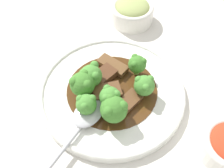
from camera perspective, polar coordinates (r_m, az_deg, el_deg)
The scene contains 15 objects.
ground_plane at distance 0.53m, azimuth 0.00°, elevation -2.23°, with size 4.00×4.00×0.00m, color silver.
main_plate at distance 0.52m, azimuth 0.00°, elevation -1.60°, with size 0.29×0.29×0.02m.
beef_strip_0 at distance 0.53m, azimuth -1.75°, elevation 1.89°, with size 0.05×0.04×0.02m.
beef_strip_1 at distance 0.49m, azimuth 3.32°, elevation -4.08°, with size 0.06×0.04×0.01m.
beef_strip_2 at distance 0.50m, azimuth -1.45°, elevation -1.53°, with size 0.06×0.06×0.01m.
beef_strip_3 at distance 0.55m, azimuth 0.13°, elevation 4.13°, with size 0.03×0.07×0.01m.
broccoli_floret_0 at distance 0.45m, azimuth 0.39°, elevation -5.44°, with size 0.05×0.05×0.05m.
broccoli_floret_1 at distance 0.49m, azimuth 7.05°, elevation -0.28°, with size 0.04×0.04×0.04m.
broccoli_floret_2 at distance 0.50m, azimuth -4.63°, elevation 1.84°, with size 0.04×0.04×0.05m.
broccoli_floret_3 at distance 0.47m, azimuth -0.48°, elevation -2.77°, with size 0.04×0.04×0.05m.
broccoli_floret_4 at distance 0.46m, azimuth -5.62°, elevation -4.39°, with size 0.04×0.04×0.04m.
broccoli_floret_5 at distance 0.48m, azimuth -6.46°, elevation 0.02°, with size 0.05×0.05×0.06m.
broccoli_floret_6 at distance 0.52m, azimuth 5.50°, elevation 4.34°, with size 0.04×0.04×0.04m.
serving_spoon at distance 0.47m, azimuth -5.60°, elevation -7.65°, with size 0.21×0.05×0.01m.
side_bowl_appetizer at distance 0.67m, azimuth 4.41°, elevation 15.46°, with size 0.11×0.11×0.06m.
Camera 1 is at (0.25, 0.18, 0.43)m, focal length 42.00 mm.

